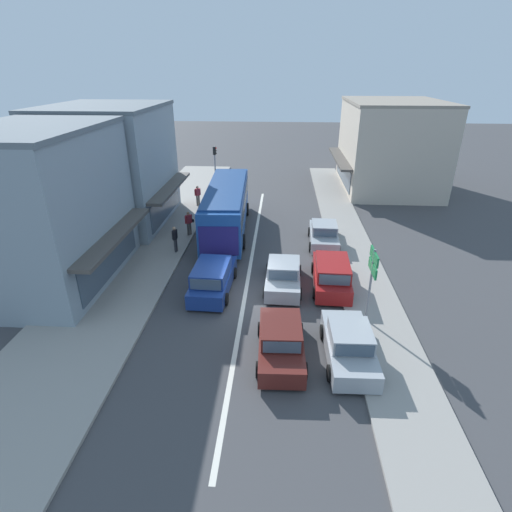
{
  "coord_description": "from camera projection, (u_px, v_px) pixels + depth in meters",
  "views": [
    {
      "loc": [
        1.69,
        -17.08,
        10.46
      ],
      "look_at": [
        0.41,
        2.32,
        1.2
      ],
      "focal_mm": 28.0,
      "sensor_mm": 36.0,
      "label": 1
    }
  ],
  "objects": [
    {
      "name": "shopfront_corner_near",
      "position": [
        43.0,
        210.0,
        19.89
      ],
      "size": [
        7.14,
        8.71,
        8.02
      ],
      "color": "#84939E",
      "rests_on": "ground"
    },
    {
      "name": "shopfront_mid_block",
      "position": [
        113.0,
        167.0,
        27.93
      ],
      "size": [
        8.11,
        8.78,
        8.2
      ],
      "color": "#84939E",
      "rests_on": "ground"
    },
    {
      "name": "directional_road_sign",
      "position": [
        373.0,
        269.0,
        16.89
      ],
      "size": [
        0.1,
        1.4,
        3.6
      ],
      "color": "gray",
      "rests_on": "ground"
    },
    {
      "name": "pedestrian_far_walker",
      "position": [
        198.0,
        194.0,
        32.38
      ],
      "size": [
        0.43,
        0.43,
        1.63
      ],
      "color": "#4C4742",
      "rests_on": "sidewalk_left"
    },
    {
      "name": "traffic_light_downstreet",
      "position": [
        215.0,
        162.0,
        34.97
      ],
      "size": [
        0.33,
        0.24,
        4.2
      ],
      "color": "gray",
      "rests_on": "ground"
    },
    {
      "name": "sedan_behind_bus_near",
      "position": [
        283.0,
        275.0,
        20.71
      ],
      "size": [
        1.97,
        4.24,
        1.47
      ],
      "color": "#9EA3A8",
      "rests_on": "ground"
    },
    {
      "name": "ground_plane",
      "position": [
        245.0,
        297.0,
        19.99
      ],
      "size": [
        140.0,
        140.0,
        0.0
      ],
      "primitive_type": "plane",
      "color": "#3F3F42"
    },
    {
      "name": "building_right_far",
      "position": [
        390.0,
        146.0,
        36.42
      ],
      "size": [
        9.02,
        10.85,
        7.8
      ],
      "color": "beige",
      "rests_on": "ground"
    },
    {
      "name": "parked_sedan_kerb_third",
      "position": [
        324.0,
        235.0,
        25.7
      ],
      "size": [
        2.0,
        4.25,
        1.47
      ],
      "color": "#9EA3A8",
      "rests_on": "ground"
    },
    {
      "name": "parked_sedan_kerb_front",
      "position": [
        349.0,
        345.0,
        15.52
      ],
      "size": [
        1.96,
        4.23,
        1.47
      ],
      "color": "#9EA3A8",
      "rests_on": "ground"
    },
    {
      "name": "wagon_queue_gap_filler",
      "position": [
        213.0,
        278.0,
        20.25
      ],
      "size": [
        2.07,
        4.56,
        1.58
      ],
      "color": "navy",
      "rests_on": "ground"
    },
    {
      "name": "pedestrian_browsing_midblock",
      "position": [
        175.0,
        238.0,
        24.21
      ],
      "size": [
        0.26,
        0.57,
        1.63
      ],
      "color": "#333338",
      "rests_on": "sidewalk_left"
    },
    {
      "name": "city_bus",
      "position": [
        227.0,
        205.0,
        27.21
      ],
      "size": [
        3.11,
        10.96,
        3.23
      ],
      "color": "#1E4C99",
      "rests_on": "ground"
    },
    {
      "name": "pedestrian_with_handbag_near",
      "position": [
        189.0,
        222.0,
        26.67
      ],
      "size": [
        0.53,
        0.58,
        1.63
      ],
      "color": "#4C4742",
      "rests_on": "sidewalk_left"
    },
    {
      "name": "sidewalk_left",
      "position": [
        148.0,
        244.0,
        25.76
      ],
      "size": [
        5.2,
        44.0,
        0.14
      ],
      "primitive_type": "cube",
      "color": "gray",
      "rests_on": "ground"
    },
    {
      "name": "kerb_right",
      "position": [
        352.0,
        250.0,
        25.0
      ],
      "size": [
        2.8,
        44.0,
        0.12
      ],
      "primitive_type": "cube",
      "color": "gray",
      "rests_on": "ground"
    },
    {
      "name": "lane_centre_line",
      "position": [
        251.0,
        262.0,
        23.59
      ],
      "size": [
        0.2,
        28.0,
        0.01
      ],
      "primitive_type": "cube",
      "color": "silver",
      "rests_on": "ground"
    },
    {
      "name": "parked_wagon_kerb_second",
      "position": [
        331.0,
        274.0,
        20.65
      ],
      "size": [
        2.05,
        4.56,
        1.58
      ],
      "color": "maroon",
      "rests_on": "ground"
    },
    {
      "name": "sedan_behind_bus_mid",
      "position": [
        281.0,
        342.0,
        15.7
      ],
      "size": [
        2.0,
        4.25,
        1.47
      ],
      "color": "#561E19",
      "rests_on": "ground"
    }
  ]
}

